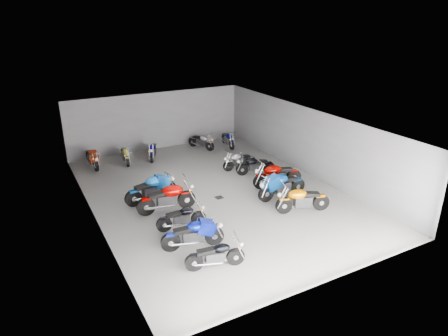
{
  "coord_description": "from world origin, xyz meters",
  "views": [
    {
      "loc": [
        -7.08,
        -14.02,
        7.37
      ],
      "look_at": [
        0.6,
        0.18,
        1.0
      ],
      "focal_mm": 32.0,
      "sensor_mm": 36.0,
      "label": 1
    }
  ],
  "objects_px": {
    "motorcycle_right_e": "(255,165)",
    "motorcycle_back_b": "(125,155)",
    "motorcycle_right_d": "(277,175)",
    "drain_grate": "(219,197)",
    "motorcycle_back_c": "(153,150)",
    "motorcycle_left_a": "(216,255)",
    "motorcycle_right_f": "(239,161)",
    "motorcycle_left_e": "(152,189)",
    "motorcycle_right_c": "(281,186)",
    "motorcycle_left_d": "(167,198)",
    "motorcycle_back_a": "(92,158)",
    "motorcycle_back_f": "(228,139)",
    "motorcycle_left_c": "(182,217)",
    "motorcycle_right_b": "(302,200)",
    "motorcycle_back_e": "(202,141)",
    "motorcycle_left_b": "(194,234)"
  },
  "relations": [
    {
      "from": "motorcycle_right_e",
      "to": "motorcycle_back_b",
      "type": "relative_size",
      "value": 1.0
    },
    {
      "from": "motorcycle_right_d",
      "to": "motorcycle_right_e",
      "type": "relative_size",
      "value": 1.23
    },
    {
      "from": "drain_grate",
      "to": "motorcycle_back_c",
      "type": "relative_size",
      "value": 0.18
    },
    {
      "from": "motorcycle_left_a",
      "to": "motorcycle_right_f",
      "type": "height_order",
      "value": "motorcycle_left_a"
    },
    {
      "from": "motorcycle_left_e",
      "to": "motorcycle_right_c",
      "type": "relative_size",
      "value": 0.98
    },
    {
      "from": "motorcycle_left_d",
      "to": "motorcycle_right_d",
      "type": "height_order",
      "value": "motorcycle_left_d"
    },
    {
      "from": "motorcycle_left_a",
      "to": "motorcycle_left_d",
      "type": "bearing_deg",
      "value": -165.59
    },
    {
      "from": "motorcycle_left_a",
      "to": "motorcycle_right_d",
      "type": "relative_size",
      "value": 0.79
    },
    {
      "from": "motorcycle_left_e",
      "to": "motorcycle_right_c",
      "type": "bearing_deg",
      "value": 57.97
    },
    {
      "from": "motorcycle_left_d",
      "to": "motorcycle_right_c",
      "type": "relative_size",
      "value": 1.02
    },
    {
      "from": "motorcycle_back_a",
      "to": "motorcycle_back_f",
      "type": "height_order",
      "value": "motorcycle_back_a"
    },
    {
      "from": "motorcycle_left_a",
      "to": "motorcycle_right_e",
      "type": "relative_size",
      "value": 0.98
    },
    {
      "from": "motorcycle_left_c",
      "to": "motorcycle_right_c",
      "type": "bearing_deg",
      "value": 102.37
    },
    {
      "from": "motorcycle_left_a",
      "to": "motorcycle_right_b",
      "type": "bearing_deg",
      "value": 124.51
    },
    {
      "from": "motorcycle_back_e",
      "to": "motorcycle_left_e",
      "type": "bearing_deg",
      "value": 24.34
    },
    {
      "from": "drain_grate",
      "to": "motorcycle_right_f",
      "type": "bearing_deg",
      "value": 45.26
    },
    {
      "from": "motorcycle_back_a",
      "to": "motorcycle_left_c",
      "type": "bearing_deg",
      "value": 98.68
    },
    {
      "from": "motorcycle_left_a",
      "to": "motorcycle_left_c",
      "type": "xyz_separation_m",
      "value": [
        0.03,
        2.7,
        -0.0
      ]
    },
    {
      "from": "motorcycle_left_a",
      "to": "motorcycle_back_b",
      "type": "height_order",
      "value": "motorcycle_back_b"
    },
    {
      "from": "motorcycle_left_a",
      "to": "motorcycle_back_a",
      "type": "xyz_separation_m",
      "value": [
        -1.57,
        10.53,
        0.04
      ]
    },
    {
      "from": "motorcycle_right_b",
      "to": "motorcycle_back_e",
      "type": "height_order",
      "value": "motorcycle_right_b"
    },
    {
      "from": "motorcycle_left_c",
      "to": "motorcycle_back_f",
      "type": "distance_m",
      "value": 9.57
    },
    {
      "from": "drain_grate",
      "to": "motorcycle_left_e",
      "type": "relative_size",
      "value": 0.14
    },
    {
      "from": "drain_grate",
      "to": "motorcycle_left_b",
      "type": "xyz_separation_m",
      "value": [
        -2.53,
        -2.98,
        0.5
      ]
    },
    {
      "from": "motorcycle_left_a",
      "to": "motorcycle_right_f",
      "type": "distance_m",
      "value": 8.29
    },
    {
      "from": "motorcycle_left_a",
      "to": "motorcycle_back_c",
      "type": "relative_size",
      "value": 1.04
    },
    {
      "from": "motorcycle_right_c",
      "to": "motorcycle_back_a",
      "type": "height_order",
      "value": "motorcycle_right_c"
    },
    {
      "from": "motorcycle_left_b",
      "to": "motorcycle_left_d",
      "type": "height_order",
      "value": "motorcycle_left_d"
    },
    {
      "from": "motorcycle_back_e",
      "to": "motorcycle_right_b",
      "type": "bearing_deg",
      "value": 67.63
    },
    {
      "from": "motorcycle_left_e",
      "to": "motorcycle_back_c",
      "type": "relative_size",
      "value": 1.29
    },
    {
      "from": "motorcycle_back_b",
      "to": "motorcycle_back_e",
      "type": "relative_size",
      "value": 1.07
    },
    {
      "from": "motorcycle_left_d",
      "to": "motorcycle_back_b",
      "type": "xyz_separation_m",
      "value": [
        0.02,
        6.12,
        -0.12
      ]
    },
    {
      "from": "motorcycle_right_e",
      "to": "motorcycle_back_c",
      "type": "relative_size",
      "value": 1.07
    },
    {
      "from": "motorcycle_left_b",
      "to": "motorcycle_right_b",
      "type": "distance_m",
      "value": 4.79
    },
    {
      "from": "motorcycle_left_e",
      "to": "motorcycle_right_b",
      "type": "xyz_separation_m",
      "value": [
        4.85,
        -3.7,
        -0.02
      ]
    },
    {
      "from": "motorcycle_right_c",
      "to": "motorcycle_left_b",
      "type": "bearing_deg",
      "value": 108.85
    },
    {
      "from": "motorcycle_right_e",
      "to": "motorcycle_back_f",
      "type": "xyz_separation_m",
      "value": [
        0.92,
        4.35,
        -0.01
      ]
    },
    {
      "from": "motorcycle_left_d",
      "to": "motorcycle_left_b",
      "type": "bearing_deg",
      "value": 1.91
    },
    {
      "from": "motorcycle_right_f",
      "to": "motorcycle_right_c",
      "type": "bearing_deg",
      "value": 178.42
    },
    {
      "from": "motorcycle_right_b",
      "to": "motorcycle_back_c",
      "type": "relative_size",
      "value": 1.21
    },
    {
      "from": "drain_grate",
      "to": "motorcycle_back_f",
      "type": "relative_size",
      "value": 0.17
    },
    {
      "from": "motorcycle_left_a",
      "to": "motorcycle_right_e",
      "type": "xyz_separation_m",
      "value": [
        5.12,
        5.8,
        0.01
      ]
    },
    {
      "from": "motorcycle_back_e",
      "to": "motorcycle_back_f",
      "type": "xyz_separation_m",
      "value": [
        1.53,
        -0.37,
        0.0
      ]
    },
    {
      "from": "motorcycle_right_d",
      "to": "motorcycle_back_f",
      "type": "distance_m",
      "value": 6.1
    },
    {
      "from": "motorcycle_left_d",
      "to": "motorcycle_back_a",
      "type": "bearing_deg",
      "value": -160.46
    },
    {
      "from": "motorcycle_right_e",
      "to": "motorcycle_back_c",
      "type": "bearing_deg",
      "value": 55.68
    },
    {
      "from": "drain_grate",
      "to": "motorcycle_right_f",
      "type": "height_order",
      "value": "motorcycle_right_f"
    },
    {
      "from": "motorcycle_left_b",
      "to": "motorcycle_right_c",
      "type": "distance_m",
      "value": 5.13
    },
    {
      "from": "motorcycle_right_c",
      "to": "motorcycle_back_b",
      "type": "distance_m",
      "value": 8.61
    },
    {
      "from": "motorcycle_back_f",
      "to": "motorcycle_back_c",
      "type": "bearing_deg",
      "value": 8.05
    }
  ]
}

